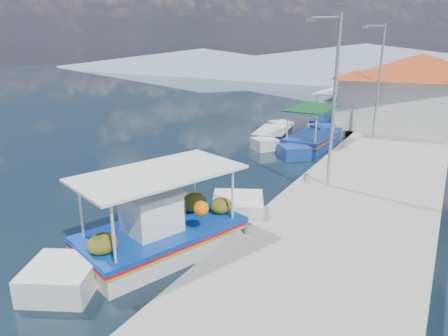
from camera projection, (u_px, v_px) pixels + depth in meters
The scene contains 11 objects.
ground at pixel (194, 193), 15.67m from camera, with size 160.00×160.00×0.00m, color black.
quay at pixel (382, 169), 17.81m from camera, with size 5.00×44.00×0.50m, color gray.
bollards at pixel (330, 157), 18.06m from camera, with size 0.20×17.20×0.30m.
main_caique at pixel (163, 234), 11.24m from camera, with size 3.92×7.44×2.59m.
caique_green_canopy at pixel (311, 141), 22.15m from camera, with size 2.17×6.61×2.47m.
caique_blue_hull at pixel (273, 136), 23.70m from camera, with size 2.32×5.65×1.02m.
caique_far at pixel (338, 122), 26.75m from camera, with size 2.58×7.92×2.78m.
harbor_building at pixel (417, 90), 24.39m from camera, with size 10.49×10.49×4.40m.
lamp_post_near at pixel (332, 94), 14.06m from camera, with size 1.21×0.14×6.00m.
lamp_post_far at pixel (378, 75), 21.54m from camera, with size 1.21×0.14×6.00m.
mountain_ridge at pixel (446, 67), 58.51m from camera, with size 171.40×96.00×5.50m.
Camera 1 is at (8.22, -12.20, 5.62)m, focal length 32.55 mm.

